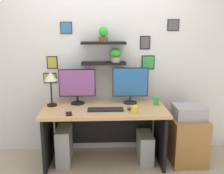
# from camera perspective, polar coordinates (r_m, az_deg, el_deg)

# --- Properties ---
(ground_plane) EXTENTS (8.00, 8.00, 0.00)m
(ground_plane) POSITION_cam_1_polar(r_m,az_deg,el_deg) (3.60, -1.62, -16.13)
(ground_plane) COLOR tan
(back_wall_assembly) EXTENTS (4.40, 0.24, 2.70)m
(back_wall_assembly) POSITION_cam_1_polar(r_m,az_deg,el_deg) (3.59, -1.86, 6.69)
(back_wall_assembly) COLOR silver
(back_wall_assembly) RESTS_ON ground
(desk) EXTENTS (1.57, 0.68, 0.75)m
(desk) POSITION_cam_1_polar(r_m,az_deg,el_deg) (3.42, -1.69, -7.80)
(desk) COLOR tan
(desk) RESTS_ON ground
(monitor_left) EXTENTS (0.48, 0.18, 0.47)m
(monitor_left) POSITION_cam_1_polar(r_m,az_deg,el_deg) (3.45, -7.66, 0.41)
(monitor_left) COLOR black
(monitor_left) RESTS_ON desk
(monitor_right) EXTENTS (0.48, 0.18, 0.48)m
(monitor_right) POSITION_cam_1_polar(r_m,az_deg,el_deg) (3.46, 4.06, 0.61)
(monitor_right) COLOR black
(monitor_right) RESTS_ON desk
(keyboard) EXTENTS (0.44, 0.14, 0.02)m
(keyboard) POSITION_cam_1_polar(r_m,az_deg,el_deg) (3.21, -1.44, -4.97)
(keyboard) COLOR black
(keyboard) RESTS_ON desk
(computer_mouse) EXTENTS (0.06, 0.09, 0.03)m
(computer_mouse) POSITION_cam_1_polar(r_m,az_deg,el_deg) (3.23, 3.82, -4.79)
(computer_mouse) COLOR #2D2D33
(computer_mouse) RESTS_ON desk
(desk_lamp) EXTENTS (0.17, 0.17, 0.45)m
(desk_lamp) POSITION_cam_1_polar(r_m,az_deg,el_deg) (3.40, -13.33, 1.56)
(desk_lamp) COLOR black
(desk_lamp) RESTS_ON desk
(cell_phone) EXTENTS (0.09, 0.15, 0.01)m
(cell_phone) POSITION_cam_1_polar(r_m,az_deg,el_deg) (3.12, -9.48, -5.82)
(cell_phone) COLOR black
(cell_phone) RESTS_ON desk
(coffee_mug) EXTENTS (0.08, 0.08, 0.09)m
(coffee_mug) POSITION_cam_1_polar(r_m,az_deg,el_deg) (3.11, 4.98, -4.96)
(coffee_mug) COLOR yellow
(coffee_mug) RESTS_ON desk
(water_cup) EXTENTS (0.07, 0.07, 0.11)m
(water_cup) POSITION_cam_1_polar(r_m,az_deg,el_deg) (3.46, 9.70, -3.04)
(water_cup) COLOR green
(water_cup) RESTS_ON desk
(drawer_cabinet) EXTENTS (0.44, 0.50, 0.60)m
(drawer_cabinet) POSITION_cam_1_polar(r_m,az_deg,el_deg) (3.63, 16.16, -11.07)
(drawer_cabinet) COLOR #9E6B38
(drawer_cabinet) RESTS_ON ground
(printer) EXTENTS (0.38, 0.34, 0.17)m
(printer) POSITION_cam_1_polar(r_m,az_deg,el_deg) (3.49, 16.57, -5.28)
(printer) COLOR #9E9EA3
(printer) RESTS_ON drawer_cabinet
(computer_tower_left) EXTENTS (0.18, 0.40, 0.47)m
(computer_tower_left) POSITION_cam_1_polar(r_m,az_deg,el_deg) (3.55, -10.45, -12.43)
(computer_tower_left) COLOR #99999E
(computer_tower_left) RESTS_ON ground
(computer_tower_right) EXTENTS (0.18, 0.40, 0.38)m
(computer_tower_right) POSITION_cam_1_polar(r_m,az_deg,el_deg) (3.58, 7.24, -12.93)
(computer_tower_right) COLOR #99999E
(computer_tower_right) RESTS_ON ground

